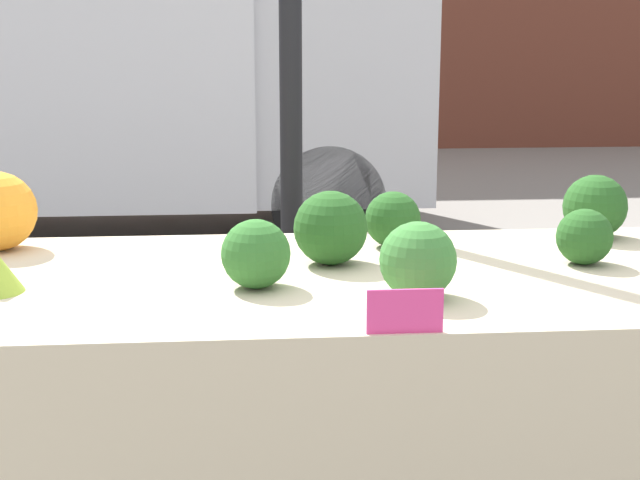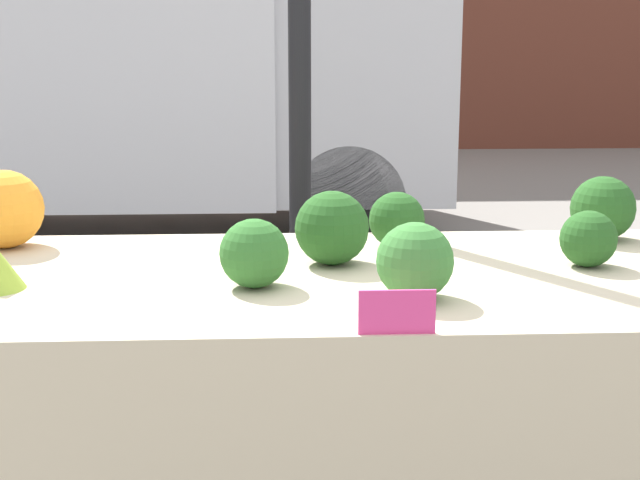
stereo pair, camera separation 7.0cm
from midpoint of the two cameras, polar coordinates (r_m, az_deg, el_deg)
name	(u,v)px [view 1 (the left image)]	position (r m, az deg, el deg)	size (l,w,h in m)	color
tent_pole	(291,76)	(2.77, -2.62, 10.42)	(0.07, 0.07, 2.51)	black
parked_truck	(33,37)	(6.60, -18.18, 12.25)	(4.97, 2.11, 2.60)	silver
market_table	(322,324)	(2.01, -0.83, -5.39)	(1.94, 0.90, 0.83)	beige
broccoli_head_0	(584,237)	(2.21, 15.71, 0.19)	(0.13, 0.13, 0.13)	#23511E
broccoli_head_1	(331,228)	(2.12, -0.26, 0.78)	(0.18, 0.18, 0.18)	#23511E
broccoli_head_2	(595,206)	(2.52, 16.44, 2.07)	(0.17, 0.17, 0.17)	#23511E
broccoli_head_3	(393,219)	(2.31, 3.82, 1.33)	(0.15, 0.15, 0.15)	#23511E
broccoli_head_4	(256,254)	(1.93, -5.16, -0.90)	(0.15, 0.15, 0.15)	#2D6628
broccoli_head_5	(418,260)	(1.85, 5.22, -1.30)	(0.16, 0.16, 0.16)	#387533
price_sign	(405,311)	(1.63, 4.25, -4.57)	(0.14, 0.01, 0.08)	#E53D84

